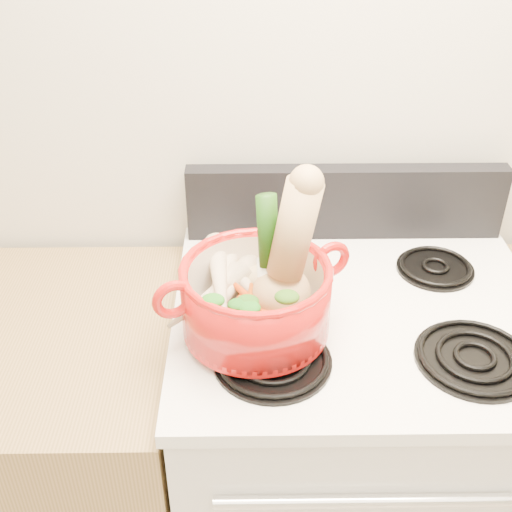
{
  "coord_description": "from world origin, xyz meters",
  "views": [
    {
      "loc": [
        -0.23,
        0.35,
        1.78
      ],
      "look_at": [
        -0.22,
        1.3,
        1.15
      ],
      "focal_mm": 45.0,
      "sensor_mm": 36.0,
      "label": 1
    }
  ],
  "objects_px": {
    "squash": "(283,252)",
    "leek": "(268,256)",
    "stove_body": "(343,463)",
    "dutch_oven": "(256,299)"
  },
  "relations": [
    {
      "from": "dutch_oven",
      "to": "squash",
      "type": "xyz_separation_m",
      "value": [
        0.05,
        0.01,
        0.1
      ]
    },
    {
      "from": "leek",
      "to": "dutch_oven",
      "type": "bearing_deg",
      "value": -161.11
    },
    {
      "from": "stove_body",
      "to": "dutch_oven",
      "type": "distance_m",
      "value": 0.62
    },
    {
      "from": "stove_body",
      "to": "leek",
      "type": "relative_size",
      "value": 3.59
    },
    {
      "from": "squash",
      "to": "leek",
      "type": "distance_m",
      "value": 0.03
    },
    {
      "from": "dutch_oven",
      "to": "leek",
      "type": "distance_m",
      "value": 0.09
    },
    {
      "from": "dutch_oven",
      "to": "squash",
      "type": "bearing_deg",
      "value": -14.66
    },
    {
      "from": "stove_body",
      "to": "dutch_oven",
      "type": "relative_size",
      "value": 3.23
    },
    {
      "from": "stove_body",
      "to": "leek",
      "type": "height_order",
      "value": "leek"
    },
    {
      "from": "squash",
      "to": "leek",
      "type": "bearing_deg",
      "value": 140.9
    }
  ]
}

